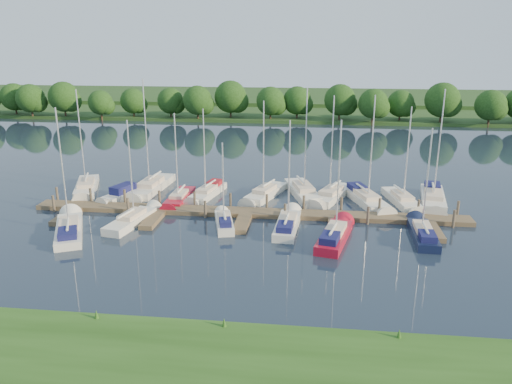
# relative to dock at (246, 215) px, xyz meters

# --- Properties ---
(ground) EXTENTS (260.00, 260.00, 0.00)m
(ground) POSITION_rel_dock_xyz_m (0.00, -7.31, -0.20)
(ground) COLOR #192133
(ground) RESTS_ON ground
(near_bank) EXTENTS (90.00, 10.00, 0.50)m
(near_bank) POSITION_rel_dock_xyz_m (0.00, -23.31, 0.05)
(near_bank) COLOR #214614
(near_bank) RESTS_ON ground
(dock) EXTENTS (40.00, 6.00, 0.40)m
(dock) POSITION_rel_dock_xyz_m (0.00, 0.00, 0.00)
(dock) COLOR #4C3F2A
(dock) RESTS_ON ground
(mooring_pilings) EXTENTS (38.24, 2.84, 2.00)m
(mooring_pilings) POSITION_rel_dock_xyz_m (0.00, 1.13, 0.40)
(mooring_pilings) COLOR #473D33
(mooring_pilings) RESTS_ON ground
(far_shore) EXTENTS (180.00, 30.00, 0.60)m
(far_shore) POSITION_rel_dock_xyz_m (0.00, 67.69, 0.10)
(far_shore) COLOR #1E3E17
(far_shore) RESTS_ON ground
(distant_hill) EXTENTS (220.00, 40.00, 1.40)m
(distant_hill) POSITION_rel_dock_xyz_m (0.00, 92.69, 0.50)
(distant_hill) COLOR #2D4D21
(distant_hill) RESTS_ON ground
(treeline) EXTENTS (146.94, 9.08, 8.26)m
(treeline) POSITION_rel_dock_xyz_m (0.28, 54.57, 3.97)
(treeline) COLOR #38281C
(treeline) RESTS_ON ground
(sailboat_n_0) EXTENTS (4.46, 8.71, 11.11)m
(sailboat_n_0) POSITION_rel_dock_xyz_m (-17.91, 6.05, 0.07)
(sailboat_n_0) COLOR silver
(sailboat_n_0) RESTS_ON ground
(motorboat) EXTENTS (3.26, 5.70, 1.76)m
(motorboat) POSITION_rel_dock_xyz_m (-13.16, 3.98, 0.16)
(motorboat) COLOR silver
(motorboat) RESTS_ON ground
(sailboat_n_2) EXTENTS (2.86, 9.65, 12.20)m
(sailboat_n_2) POSITION_rel_dock_xyz_m (-11.14, 6.87, 0.08)
(sailboat_n_2) COLOR silver
(sailboat_n_2) RESTS_ON ground
(sailboat_n_3) EXTENTS (1.79, 7.18, 9.14)m
(sailboat_n_3) POSITION_rel_dock_xyz_m (-7.21, 3.70, 0.07)
(sailboat_n_3) COLOR #A80F25
(sailboat_n_3) RESTS_ON ground
(sailboat_n_4) EXTENTS (2.99, 7.41, 9.35)m
(sailboat_n_4) POSITION_rel_dock_xyz_m (-4.81, 5.89, 0.11)
(sailboat_n_4) COLOR silver
(sailboat_n_4) RESTS_ON ground
(sailboat_n_5) EXTENTS (4.00, 7.96, 10.22)m
(sailboat_n_5) POSITION_rel_dock_xyz_m (1.09, 6.07, 0.08)
(sailboat_n_5) COLOR silver
(sailboat_n_5) RESTS_ON ground
(sailboat_n_6) EXTENTS (4.16, 9.00, 11.46)m
(sailboat_n_6) POSITION_rel_dock_xyz_m (5.06, 7.04, 0.08)
(sailboat_n_6) COLOR silver
(sailboat_n_6) RESTS_ON ground
(sailboat_n_7) EXTENTS (4.67, 8.34, 10.80)m
(sailboat_n_7) POSITION_rel_dock_xyz_m (7.80, 6.24, 0.08)
(sailboat_n_7) COLOR silver
(sailboat_n_7) RESTS_ON ground
(sailboat_n_8) EXTENTS (4.27, 8.64, 10.99)m
(sailboat_n_8) POSITION_rel_dock_xyz_m (11.25, 5.37, 0.12)
(sailboat_n_8) COLOR silver
(sailboat_n_8) RESTS_ON ground
(sailboat_n_9) EXTENTS (3.13, 7.82, 9.90)m
(sailboat_n_9) POSITION_rel_dock_xyz_m (14.74, 5.56, 0.07)
(sailboat_n_9) COLOR silver
(sailboat_n_9) RESTS_ON ground
(sailboat_n_10) EXTENTS (3.38, 9.17, 11.53)m
(sailboat_n_10) POSITION_rel_dock_xyz_m (17.81, 6.28, 0.13)
(sailboat_n_10) COLOR silver
(sailboat_n_10) RESTS_ON ground
(sailboat_s_0) EXTENTS (4.92, 8.32, 10.74)m
(sailboat_s_0) POSITION_rel_dock_xyz_m (-14.05, -5.61, 0.11)
(sailboat_s_0) COLOR silver
(sailboat_s_0) RESTS_ON ground
(sailboat_s_1) EXTENTS (2.95, 7.39, 9.45)m
(sailboat_s_1) POSITION_rel_dock_xyz_m (-9.60, -2.79, 0.08)
(sailboat_s_1) COLOR silver
(sailboat_s_1) RESTS_ON ground
(sailboat_s_2) EXTENTS (2.53, 5.81, 7.63)m
(sailboat_s_2) POSITION_rel_dock_xyz_m (-1.54, -2.51, 0.13)
(sailboat_s_2) COLOR silver
(sailboat_s_2) RESTS_ON ground
(sailboat_s_3) EXTENTS (2.14, 7.50, 9.57)m
(sailboat_s_3) POSITION_rel_dock_xyz_m (3.93, -2.43, 0.12)
(sailboat_s_3) COLOR silver
(sailboat_s_3) RESTS_ON ground
(sailboat_s_4) EXTENTS (3.29, 7.86, 10.07)m
(sailboat_s_4) POSITION_rel_dock_xyz_m (7.83, -4.66, 0.13)
(sailboat_s_4) COLOR #A80F25
(sailboat_s_4) RESTS_ON ground
(sailboat_s_5) EXTENTS (1.91, 7.22, 9.29)m
(sailboat_s_5) POSITION_rel_dock_xyz_m (14.94, -3.24, 0.12)
(sailboat_s_5) COLOR black
(sailboat_s_5) RESTS_ON ground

